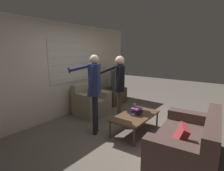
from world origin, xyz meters
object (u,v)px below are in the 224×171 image
object	(u,v)px
couch_blue	(189,143)
book_stack	(136,111)
person_left_standing	(94,85)
person_right_standing	(119,81)
soda_can	(134,106)
spare_remote	(133,114)
coffee_table	(135,116)
tv	(114,79)
armchair_beige	(91,102)

from	to	relation	value
couch_blue	book_stack	distance (m)	1.30
couch_blue	book_stack	size ratio (longest dim) A/B	6.04
person_left_standing	person_right_standing	world-z (taller)	person_left_standing
soda_can	spare_remote	distance (m)	0.45
coffee_table	soda_can	size ratio (longest dim) A/B	9.50
person_right_standing	soda_can	xyz separation A→B (m)	(0.15, -0.36, -0.60)
couch_blue	tv	size ratio (longest dim) A/B	2.66
spare_remote	coffee_table	bearing A→B (deg)	-64.43
person_left_standing	book_stack	xyz separation A→B (m)	(0.59, -0.70, -0.61)
couch_blue	spare_remote	size ratio (longest dim) A/B	12.52
armchair_beige	couch_blue	bearing A→B (deg)	80.94
coffee_table	person_left_standing	world-z (taller)	person_left_standing
person_right_standing	book_stack	distance (m)	0.86
person_left_standing	soda_can	bearing A→B (deg)	-58.28
couch_blue	soda_can	bearing A→B (deg)	57.78
spare_remote	couch_blue	bearing A→B (deg)	-120.07
book_stack	soda_can	world-z (taller)	book_stack
couch_blue	tv	bearing A→B (deg)	52.30
couch_blue	person_left_standing	bearing A→B (deg)	90.70
armchair_beige	soda_can	bearing A→B (deg)	98.89
tv	person_left_standing	distance (m)	2.30
coffee_table	person_left_standing	bearing A→B (deg)	129.45
couch_blue	coffee_table	xyz separation A→B (m)	(0.39, 1.23, 0.06)
couch_blue	person_right_standing	xyz separation A→B (m)	(0.61, 1.82, 0.76)
couch_blue	person_left_standing	xyz separation A→B (m)	(-0.18, 1.93, 0.78)
armchair_beige	coffee_table	size ratio (longest dim) A/B	0.75
tv	person_left_standing	xyz separation A→B (m)	(-2.07, -0.98, 0.24)
person_left_standing	book_stack	distance (m)	1.10
tv	spare_remote	world-z (taller)	tv
spare_remote	person_left_standing	bearing A→B (deg)	115.24
armchair_beige	book_stack	size ratio (longest dim) A/B	3.19
coffee_table	tv	distance (m)	2.30
couch_blue	book_stack	world-z (taller)	couch_blue
coffee_table	soda_can	xyz separation A→B (m)	(0.37, 0.24, 0.10)
person_right_standing	book_stack	xyz separation A→B (m)	(-0.20, -0.60, -0.59)
coffee_table	spare_remote	world-z (taller)	spare_remote
couch_blue	armchair_beige	xyz separation A→B (m)	(0.63, 2.83, 0.04)
book_stack	person_right_standing	bearing A→B (deg)	71.47
couch_blue	spare_remote	distance (m)	1.32
person_left_standing	person_right_standing	distance (m)	0.80
coffee_table	soda_can	world-z (taller)	soda_can
couch_blue	armchair_beige	world-z (taller)	armchair_beige
couch_blue	soda_can	size ratio (longest dim) A/B	13.49
couch_blue	soda_can	world-z (taller)	couch_blue
armchair_beige	person_right_standing	world-z (taller)	person_right_standing
tv	armchair_beige	bearing A→B (deg)	-36.45
person_left_standing	coffee_table	bearing A→B (deg)	-82.72
armchair_beige	spare_remote	bearing A→B (deg)	83.63
armchair_beige	tv	world-z (taller)	tv
armchair_beige	coffee_table	world-z (taller)	armchair_beige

